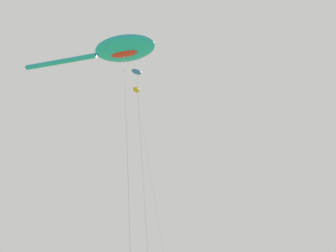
# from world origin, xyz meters

# --- Properties ---
(big_show_kite) EXTENTS (3.81, 8.73, 14.78)m
(big_show_kite) POSITION_xyz_m (0.73, 12.48, 14.32)
(big_show_kite) COLOR #1E8CBF
(big_show_kite) RESTS_ON ground
(small_kite_diamond_red) EXTENTS (0.97, 4.67, 18.51)m
(small_kite_diamond_red) POSITION_xyz_m (9.33, 17.90, 17.92)
(small_kite_diamond_red) COLOR orange
(small_kite_diamond_red) RESTS_ON ground
(small_kite_streamer_purple) EXTENTS (3.09, 0.84, 11.21)m
(small_kite_streamer_purple) POSITION_xyz_m (-0.13, 10.36, 10.52)
(small_kite_streamer_purple) COLOR blue
(small_kite_streamer_purple) RESTS_ON ground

